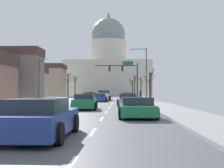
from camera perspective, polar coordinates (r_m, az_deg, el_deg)
The scene contains 26 objects.
ground at distance 40.52m, azimuth -4.79°, elevation -3.47°, with size 20.00×180.00×0.20m.
signal_gantry at distance 54.58m, azimuth 2.54°, elevation 2.29°, with size 7.91×0.41×6.85m.
street_lamp_right at distance 42.76m, azimuth 6.12°, elevation 2.82°, with size 2.40×0.24×7.51m.
capitol_building at distance 112.57m, azimuth -0.70°, elevation 3.27°, with size 31.27×19.07×31.51m.
pickup_truck_near_00 at distance 49.71m, azimuth -1.59°, elevation -2.27°, with size 2.32×5.42×1.65m.
sedan_near_01 at distance 43.00m, azimuth -2.26°, elevation -2.65°, with size 2.01×4.57×1.19m.
sedan_near_02 at distance 37.40m, azimuth 3.03°, elevation -2.74°, with size 2.02×4.32×1.32m.
sedan_near_03 at distance 30.51m, azimuth 2.92°, elevation -3.10°, with size 2.17×4.71×1.23m.
sedan_near_04 at distance 24.61m, azimuth -5.20°, elevation -3.46°, with size 2.07×4.33×1.27m.
sedan_near_05 at distance 17.02m, azimuth 4.78°, elevation -4.58°, with size 2.16×4.33×1.15m.
sedan_near_06 at distance 9.81m, azimuth -13.41°, elevation -6.51°, with size 1.97×4.41×1.26m.
sedan_oncoming_00 at distance 62.58m, azimuth -4.12°, elevation -2.23°, with size 2.08×4.74×1.25m.
sedan_oncoming_01 at distance 74.62m, azimuth -3.16°, elevation -2.13°, with size 2.12×4.38×1.15m.
sedan_oncoming_02 at distance 86.38m, azimuth -4.93°, elevation -2.03°, with size 1.95×4.68×1.15m.
sedan_oncoming_03 at distance 98.32m, azimuth -4.07°, elevation -1.92°, with size 2.01×4.56×1.27m.
flank_building_01 at distance 89.86m, azimuth -12.57°, elevation 0.70°, with size 11.27×8.86×9.39m.
flank_building_02 at distance 64.97m, azimuth -17.54°, elevation 2.01°, with size 9.98×6.36×10.45m.
flank_building_03 at distance 75.41m, azimuth -16.10°, elevation 0.48°, with size 8.91×10.05×7.69m.
bare_tree_00 at distance 93.41m, azimuth 3.88°, elevation -0.53°, with size 1.37×2.35×5.52m.
bare_tree_01 at distance 46.53m, azimuth -13.79°, elevation 1.26°, with size 2.12×2.59×6.82m.
bare_tree_02 at distance 73.88m, azimuth 4.33°, elevation -0.23°, with size 1.00×2.69×5.57m.
bare_tree_03 at distance 72.19m, azimuth -8.37°, elevation -0.08°, with size 2.41×1.79×6.35m.
bare_tree_04 at distance 43.35m, azimuth 7.32°, elevation -0.29°, with size 1.58×2.25×4.76m.
bare_tree_05 at distance 86.13m, azimuth -7.05°, elevation -0.23°, with size 1.91×1.84×6.06m.
bare_tree_06 at distance 64.58m, azimuth 5.55°, elevation -0.55°, with size 1.82×2.66×4.35m.
pedestrian_00 at distance 50.21m, azimuth 5.45°, elevation -1.85°, with size 0.35×0.34×1.72m.
Camera 1 is at (4.50, -40.25, 1.48)m, focal length 48.01 mm.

